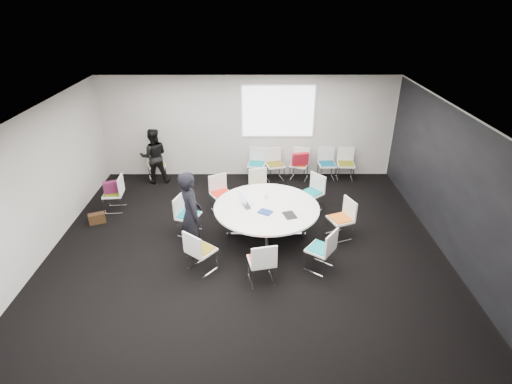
{
  "coord_description": "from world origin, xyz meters",
  "views": [
    {
      "loc": [
        0.18,
        -7.0,
        4.79
      ],
      "look_at": [
        0.2,
        0.4,
        1.0
      ],
      "focal_mm": 28.0,
      "sensor_mm": 36.0,
      "label": 1
    }
  ],
  "objects_px": {
    "chair_ring_e": "(188,222)",
    "chair_person_back": "(157,170)",
    "chair_back_e": "(345,170)",
    "chair_ring_b": "(311,199)",
    "chair_ring_h": "(320,257)",
    "chair_ring_d": "(222,200)",
    "chair_back_d": "(326,170)",
    "chair_ring_g": "(262,269)",
    "chair_spare_left": "(115,200)",
    "chair_ring_c": "(260,194)",
    "person_back": "(154,156)",
    "chair_back_a": "(257,170)",
    "person_main": "(191,215)",
    "chair_back_b": "(275,170)",
    "laptop": "(249,205)",
    "brown_bag": "(97,218)",
    "cup": "(266,196)",
    "conference_table": "(266,214)",
    "chair_ring_f": "(201,258)",
    "chair_ring_a": "(340,226)",
    "maroon_bag": "(112,187)",
    "chair_back_c": "(299,170)"
  },
  "relations": [
    {
      "from": "chair_ring_e",
      "to": "chair_person_back",
      "type": "height_order",
      "value": "same"
    },
    {
      "from": "chair_ring_e",
      "to": "chair_back_e",
      "type": "xyz_separation_m",
      "value": [
        3.96,
        2.79,
        0.0
      ]
    },
    {
      "from": "chair_ring_b",
      "to": "chair_ring_h",
      "type": "xyz_separation_m",
      "value": [
        -0.12,
        -2.29,
        0.0
      ]
    },
    {
      "from": "chair_ring_d",
      "to": "chair_back_d",
      "type": "distance_m",
      "value": 3.31
    },
    {
      "from": "chair_ring_e",
      "to": "chair_ring_g",
      "type": "xyz_separation_m",
      "value": [
        1.56,
        -1.61,
        0.0
      ]
    },
    {
      "from": "chair_ring_d",
      "to": "chair_spare_left",
      "type": "relative_size",
      "value": 1.0
    },
    {
      "from": "chair_ring_c",
      "to": "person_back",
      "type": "height_order",
      "value": "person_back"
    },
    {
      "from": "chair_back_a",
      "to": "person_main",
      "type": "xyz_separation_m",
      "value": [
        -1.28,
        -3.52,
        0.62
      ]
    },
    {
      "from": "chair_back_b",
      "to": "laptop",
      "type": "height_order",
      "value": "chair_back_b"
    },
    {
      "from": "chair_ring_e",
      "to": "chair_ring_d",
      "type": "bearing_deg",
      "value": 163.65
    },
    {
      "from": "chair_ring_g",
      "to": "chair_spare_left",
      "type": "distance_m",
      "value": 4.36
    },
    {
      "from": "chair_spare_left",
      "to": "laptop",
      "type": "distance_m",
      "value": 3.44
    },
    {
      "from": "chair_ring_e",
      "to": "brown_bag",
      "type": "relative_size",
      "value": 2.44
    },
    {
      "from": "chair_ring_h",
      "to": "chair_person_back",
      "type": "bearing_deg",
      "value": 81.0
    },
    {
      "from": "chair_back_a",
      "to": "cup",
      "type": "relative_size",
      "value": 9.78
    },
    {
      "from": "conference_table",
      "to": "chair_ring_g",
      "type": "bearing_deg",
      "value": -94.73
    },
    {
      "from": "conference_table",
      "to": "chair_ring_d",
      "type": "bearing_deg",
      "value": 132.85
    },
    {
      "from": "conference_table",
      "to": "chair_ring_g",
      "type": "relative_size",
      "value": 2.5
    },
    {
      "from": "chair_ring_d",
      "to": "chair_person_back",
      "type": "height_order",
      "value": "same"
    },
    {
      "from": "chair_ring_b",
      "to": "cup",
      "type": "distance_m",
      "value": 1.45
    },
    {
      "from": "chair_ring_f",
      "to": "chair_back_a",
      "type": "height_order",
      "value": "same"
    },
    {
      "from": "chair_ring_d",
      "to": "chair_back_d",
      "type": "bearing_deg",
      "value": -177.59
    },
    {
      "from": "chair_back_d",
      "to": "person_main",
      "type": "height_order",
      "value": "person_main"
    },
    {
      "from": "conference_table",
      "to": "chair_spare_left",
      "type": "relative_size",
      "value": 2.5
    },
    {
      "from": "chair_ring_g",
      "to": "chair_person_back",
      "type": "height_order",
      "value": "same"
    },
    {
      "from": "chair_ring_a",
      "to": "chair_back_b",
      "type": "relative_size",
      "value": 1.0
    },
    {
      "from": "chair_back_a",
      "to": "chair_back_d",
      "type": "distance_m",
      "value": 1.95
    },
    {
      "from": "chair_back_a",
      "to": "chair_spare_left",
      "type": "xyz_separation_m",
      "value": [
        -3.39,
        -1.75,
        0.0
      ]
    },
    {
      "from": "chair_ring_d",
      "to": "person_main",
      "type": "height_order",
      "value": "person_main"
    },
    {
      "from": "chair_ring_b",
      "to": "chair_ring_c",
      "type": "relative_size",
      "value": 1.0
    },
    {
      "from": "chair_ring_h",
      "to": "chair_back_d",
      "type": "bearing_deg",
      "value": 25.82
    },
    {
      "from": "chair_ring_e",
      "to": "chair_back_b",
      "type": "distance_m",
      "value": 3.4
    },
    {
      "from": "chair_ring_g",
      "to": "maroon_bag",
      "type": "height_order",
      "value": "chair_ring_g"
    },
    {
      "from": "laptop",
      "to": "person_back",
      "type": "bearing_deg",
      "value": 27.53
    },
    {
      "from": "person_back",
      "to": "maroon_bag",
      "type": "relative_size",
      "value": 3.81
    },
    {
      "from": "chair_ring_a",
      "to": "maroon_bag",
      "type": "height_order",
      "value": "chair_ring_a"
    },
    {
      "from": "chair_ring_d",
      "to": "chair_back_c",
      "type": "distance_m",
      "value": 2.69
    },
    {
      "from": "chair_ring_h",
      "to": "chair_back_d",
      "type": "height_order",
      "value": "same"
    },
    {
      "from": "chair_person_back",
      "to": "person_back",
      "type": "distance_m",
      "value": 0.51
    },
    {
      "from": "person_back",
      "to": "maroon_bag",
      "type": "xyz_separation_m",
      "value": [
        -0.64,
        -1.59,
        -0.14
      ]
    },
    {
      "from": "chair_back_c",
      "to": "chair_person_back",
      "type": "xyz_separation_m",
      "value": [
        -3.96,
        0.01,
        0.0
      ]
    },
    {
      "from": "chair_spare_left",
      "to": "person_main",
      "type": "xyz_separation_m",
      "value": [
        2.11,
        -1.76,
        0.62
      ]
    },
    {
      "from": "chair_spare_left",
      "to": "cup",
      "type": "xyz_separation_m",
      "value": [
        3.59,
        -0.77,
        0.5
      ]
    },
    {
      "from": "cup",
      "to": "chair_back_b",
      "type": "bearing_deg",
      "value": 82.75
    },
    {
      "from": "chair_ring_f",
      "to": "chair_spare_left",
      "type": "distance_m",
      "value": 3.28
    },
    {
      "from": "chair_ring_e",
      "to": "chair_back_c",
      "type": "relative_size",
      "value": 1.0
    },
    {
      "from": "cup",
      "to": "brown_bag",
      "type": "bearing_deg",
      "value": 177.46
    },
    {
      "from": "chair_person_back",
      "to": "laptop",
      "type": "relative_size",
      "value": 2.9
    },
    {
      "from": "chair_ring_d",
      "to": "chair_ring_e",
      "type": "distance_m",
      "value": 1.19
    },
    {
      "from": "chair_ring_g",
      "to": "laptop",
      "type": "xyz_separation_m",
      "value": [
        -0.25,
        1.52,
        0.47
      ]
    }
  ]
}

